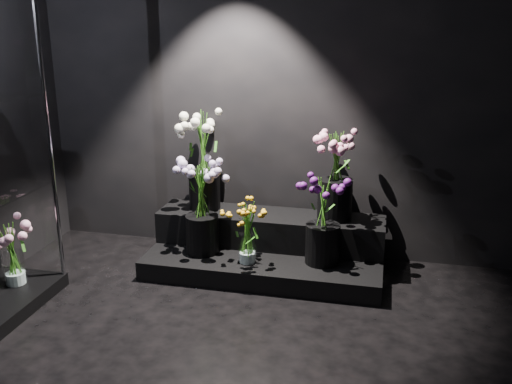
% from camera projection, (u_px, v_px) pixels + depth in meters
% --- Properties ---
extents(wall_back, '(4.00, 0.00, 4.00)m').
position_uv_depth(wall_back, '(283.00, 84.00, 4.47)').
color(wall_back, black).
rests_on(wall_back, floor).
extents(display_riser, '(1.81, 0.80, 0.40)m').
position_uv_depth(display_riser, '(267.00, 247.00, 4.51)').
color(display_riser, black).
rests_on(display_riser, floor).
extents(bouquet_orange_bells, '(0.32, 0.32, 0.48)m').
position_uv_depth(bouquet_orange_bells, '(247.00, 231.00, 4.19)').
color(bouquet_orange_bells, white).
rests_on(bouquet_orange_bells, display_riser).
extents(bouquet_lilac, '(0.43, 0.43, 0.71)m').
position_uv_depth(bouquet_lilac, '(201.00, 203.00, 4.33)').
color(bouquet_lilac, black).
rests_on(bouquet_lilac, display_riser).
extents(bouquet_purple, '(0.35, 0.35, 0.68)m').
position_uv_depth(bouquet_purple, '(323.00, 216.00, 4.16)').
color(bouquet_purple, black).
rests_on(bouquet_purple, display_riser).
extents(bouquet_cream_roses, '(0.50, 0.50, 0.79)m').
position_uv_depth(bouquet_cream_roses, '(204.00, 155.00, 4.56)').
color(bouquet_cream_roses, black).
rests_on(bouquet_cream_roses, display_riser).
extents(bouquet_pink_roses, '(0.36, 0.36, 0.69)m').
position_uv_depth(bouquet_pink_roses, '(336.00, 171.00, 4.34)').
color(bouquet_pink_roses, black).
rests_on(bouquet_pink_roses, display_riser).
extents(bouquet_case_base_pink, '(0.40, 0.40, 0.45)m').
position_uv_depth(bouquet_case_base_pink, '(12.00, 253.00, 3.98)').
color(bouquet_case_base_pink, white).
rests_on(bouquet_case_base_pink, display_case).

